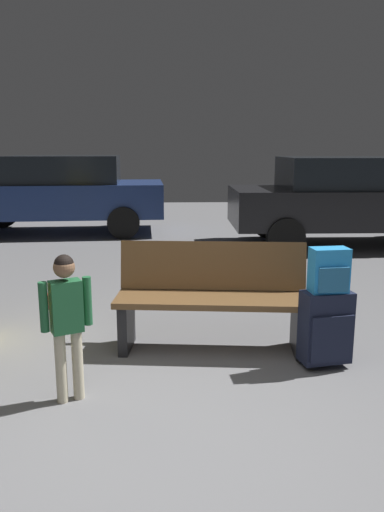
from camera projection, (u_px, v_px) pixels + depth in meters
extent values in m
cube|color=slate|center=(168.00, 279.00, 6.76)|extent=(18.00, 18.00, 0.10)
cube|color=brown|center=(212.00, 300.00, 4.19)|extent=(1.63, 0.59, 0.05)
cube|color=brown|center=(213.00, 266.00, 4.38)|extent=(1.60, 0.26, 0.42)
cube|color=black|center=(127.00, 325.00, 4.28)|extent=(0.12, 0.41, 0.41)
cube|color=black|center=(298.00, 328.00, 4.20)|extent=(0.12, 0.41, 0.41)
cube|color=#191E33|center=(326.00, 327.00, 3.90)|extent=(0.41, 0.27, 0.56)
cube|color=#191E33|center=(332.00, 339.00, 3.81)|extent=(0.34, 0.09, 0.36)
cube|color=#A5A5AA|center=(323.00, 291.00, 3.92)|extent=(0.14, 0.05, 0.02)
cylinder|color=black|center=(300.00, 361.00, 4.01)|extent=(0.03, 0.05, 0.04)
cylinder|color=black|center=(337.00, 357.00, 4.08)|extent=(0.03, 0.05, 0.04)
cube|color=#268CD8|center=(329.00, 270.00, 3.81)|extent=(0.29, 0.19, 0.34)
cube|color=#23608E|center=(334.00, 280.00, 3.73)|extent=(0.23, 0.05, 0.19)
cylinder|color=black|center=(330.00, 250.00, 3.77)|extent=(0.06, 0.03, 0.02)
cylinder|color=beige|center=(78.00, 365.00, 3.41)|extent=(0.07, 0.07, 0.49)
cylinder|color=beige|center=(61.00, 368.00, 3.36)|extent=(0.07, 0.07, 0.49)
cube|color=#1E5933|center=(66.00, 306.00, 3.30)|extent=(0.23, 0.19, 0.35)
cylinder|color=#1E5933|center=(87.00, 301.00, 3.36)|extent=(0.06, 0.06, 0.33)
cylinder|color=#1E5933|center=(44.00, 307.00, 3.23)|extent=(0.06, 0.06, 0.33)
sphere|color=brown|center=(64.00, 267.00, 3.24)|extent=(0.14, 0.14, 0.14)
sphere|color=black|center=(64.00, 264.00, 3.24)|extent=(0.13, 0.13, 0.13)
cylinder|color=red|center=(51.00, 301.00, 3.35)|extent=(0.06, 0.06, 0.10)
cylinder|color=red|center=(51.00, 290.00, 3.34)|extent=(0.01, 0.01, 0.06)
cube|color=navy|center=(58.00, 199.00, 9.97)|extent=(4.19, 1.92, 0.64)
cube|color=black|center=(64.00, 169.00, 9.86)|extent=(2.18, 1.65, 0.52)
cylinder|color=black|center=(3.00, 213.00, 10.70)|extent=(0.61, 0.23, 0.60)
cylinder|color=black|center=(124.00, 223.00, 9.39)|extent=(0.61, 0.23, 0.60)
cylinder|color=black|center=(126.00, 212.00, 10.95)|extent=(0.61, 0.23, 0.60)
cube|color=black|center=(351.00, 207.00, 8.70)|extent=(4.11, 1.73, 0.64)
cube|color=black|center=(345.00, 173.00, 8.57)|extent=(2.11, 1.55, 0.52)
cylinder|color=black|center=(267.00, 222.00, 9.52)|extent=(0.60, 0.20, 0.60)
cylinder|color=black|center=(286.00, 236.00, 7.96)|extent=(0.60, 0.20, 0.60)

